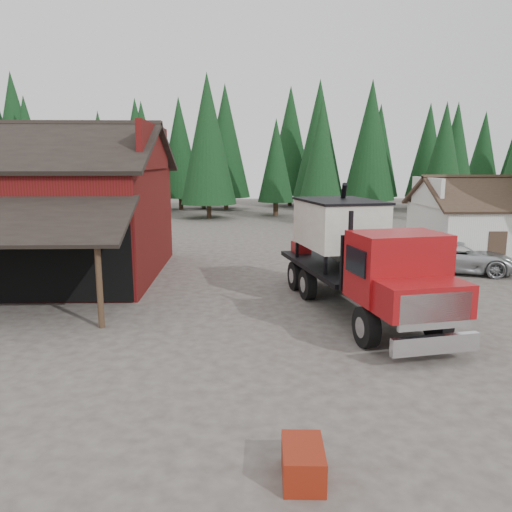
{
  "coord_description": "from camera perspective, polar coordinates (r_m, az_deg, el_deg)",
  "views": [
    {
      "loc": [
        -1.07,
        -13.63,
        5.32
      ],
      "look_at": [
        -0.46,
        4.99,
        1.8
      ],
      "focal_mm": 35.0,
      "sensor_mm": 36.0,
      "label": 1
    }
  ],
  "objects": [
    {
      "name": "ground",
      "position": [
        14.67,
        2.49,
        -10.58
      ],
      "size": [
        120.0,
        120.0,
        0.0
      ],
      "primitive_type": "plane",
      "color": "#473E38",
      "rests_on": "ground"
    },
    {
      "name": "red_barn",
      "position": [
        25.67,
        -24.68,
        3.85
      ],
      "size": [
        12.8,
        13.63,
        7.18
      ],
      "color": "maroon",
      "rests_on": "ground"
    },
    {
      "name": "farmhouse",
      "position": [
        30.34,
        25.81,
        2.72
      ],
      "size": [
        8.6,
        6.42,
        4.65
      ],
      "color": "silver",
      "rests_on": "ground"
    },
    {
      "name": "conifer_backdrop",
      "position": [
        55.89,
        -0.78,
        5.25
      ],
      "size": [
        76.0,
        16.0,
        16.0
      ],
      "primitive_type": null,
      "color": "black",
      "rests_on": "ground"
    },
    {
      "name": "near_pine_b",
      "position": [
        44.2,
        7.47,
        11.36
      ],
      "size": [
        3.96,
        3.96,
        10.4
      ],
      "color": "#382619",
      "rests_on": "ground"
    },
    {
      "name": "near_pine_d",
      "position": [
        47.76,
        -5.54,
        13.15
      ],
      "size": [
        5.28,
        5.28,
        13.4
      ],
      "color": "#382619",
      "rests_on": "ground"
    },
    {
      "name": "feed_truck",
      "position": [
        18.0,
        11.52,
        0.23
      ],
      "size": [
        4.54,
        10.36,
        4.53
      ],
      "rotation": [
        0.0,
        0.0,
        0.19
      ],
      "color": "black",
      "rests_on": "ground"
    },
    {
      "name": "silver_car",
      "position": [
        26.32,
        22.06,
        -0.06
      ],
      "size": [
        6.0,
        4.16,
        1.52
      ],
      "primitive_type": "imported",
      "rotation": [
        0.0,
        0.0,
        1.24
      ],
      "color": "#B6BABE",
      "rests_on": "ground"
    },
    {
      "name": "equip_box",
      "position": [
        9.19,
        5.39,
        -22.46
      ],
      "size": [
        0.76,
        1.14,
        0.6
      ],
      "primitive_type": "cube",
      "rotation": [
        0.0,
        0.0,
        -0.05
      ],
      "color": "maroon",
      "rests_on": "ground"
    }
  ]
}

